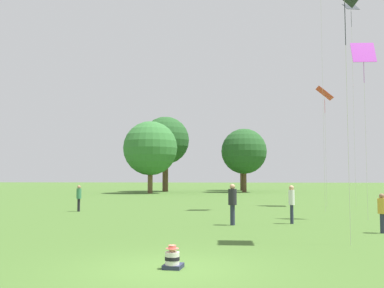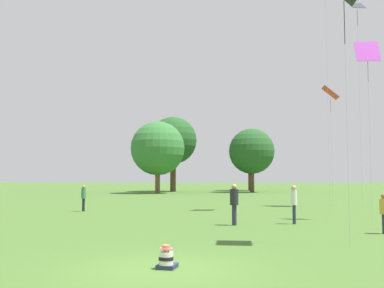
% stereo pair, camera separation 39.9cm
% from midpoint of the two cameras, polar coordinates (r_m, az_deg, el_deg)
% --- Properties ---
extents(ground_plane, '(300.00, 300.00, 0.00)m').
position_cam_midpoint_polar(ground_plane, '(11.08, -2.75, -15.58)').
color(ground_plane, '#426628').
extents(seated_toddler, '(0.50, 0.59, 0.57)m').
position_cam_midpoint_polar(seated_toddler, '(11.07, -2.21, -14.42)').
color(seated_toddler, '#282D47').
rests_on(seated_toddler, ground).
extents(person_standing_0, '(0.37, 0.37, 1.64)m').
position_cam_midpoint_polar(person_standing_0, '(29.30, -13.22, -6.39)').
color(person_standing_0, black).
rests_on(person_standing_0, ground).
extents(person_standing_1, '(0.40, 0.40, 1.78)m').
position_cam_midpoint_polar(person_standing_1, '(21.54, 13.34, -6.94)').
color(person_standing_1, '#282D42').
rests_on(person_standing_1, ground).
extents(person_standing_2, '(0.34, 0.34, 1.54)m').
position_cam_midpoint_polar(person_standing_2, '(19.03, 23.77, -7.67)').
color(person_standing_2, '#282D42').
rests_on(person_standing_2, ground).
extents(person_standing_3, '(0.45, 0.45, 1.86)m').
position_cam_midpoint_polar(person_standing_3, '(20.53, 5.94, -7.16)').
color(person_standing_3, '#282D42').
rests_on(person_standing_3, ground).
extents(kite_0, '(1.10, 1.40, 8.82)m').
position_cam_midpoint_polar(kite_0, '(34.88, 17.48, 6.05)').
color(kite_0, red).
rests_on(kite_0, ground).
extents(kite_4, '(1.18, 1.00, 15.24)m').
position_cam_midpoint_polar(kite_4, '(36.91, 20.56, 15.31)').
color(kite_4, '#1E2328').
rests_on(kite_4, ground).
extents(kite_6, '(1.23, 0.50, 9.20)m').
position_cam_midpoint_polar(kite_6, '(25.29, 21.82, 10.52)').
color(kite_6, '#B738C6').
rests_on(kite_6, ground).
extents(distant_tree_0, '(6.31, 6.31, 8.85)m').
position_cam_midpoint_polar(distant_tree_0, '(62.91, 7.77, -0.93)').
color(distant_tree_0, brown).
rests_on(distant_tree_0, ground).
extents(distant_tree_1, '(5.48, 5.48, 9.42)m').
position_cam_midpoint_polar(distant_tree_1, '(70.86, 7.62, -0.55)').
color(distant_tree_1, brown).
rests_on(distant_tree_1, ground).
extents(distant_tree_2, '(7.08, 7.08, 9.42)m').
position_cam_midpoint_polar(distant_tree_2, '(58.94, -4.18, -0.56)').
color(distant_tree_2, brown).
rests_on(distant_tree_2, ground).
extents(distant_tree_3, '(6.94, 6.94, 10.95)m').
position_cam_midpoint_polar(distant_tree_3, '(65.86, -2.24, 0.42)').
color(distant_tree_3, brown).
rests_on(distant_tree_3, ground).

